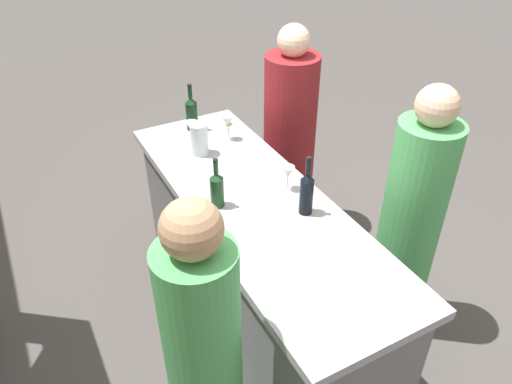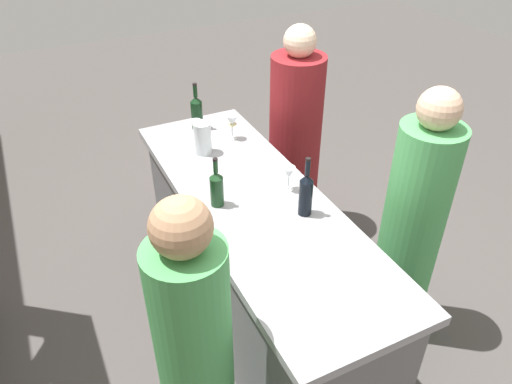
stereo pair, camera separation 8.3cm
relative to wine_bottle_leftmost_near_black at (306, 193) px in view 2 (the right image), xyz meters
name	(u,v)px [view 2 (the right image)]	position (x,y,z in m)	size (l,w,h in m)	color
ground_plane	(256,317)	(0.22, 0.17, -1.06)	(12.00, 12.00, 0.00)	#4C4744
bar_counter	(256,263)	(0.22, 0.17, -0.59)	(2.13, 0.70, 0.93)	slate
wine_bottle_leftmost_near_black	(306,193)	(0.00, 0.00, 0.00)	(0.07, 0.07, 0.33)	black
wine_bottle_second_left_olive_green	(217,188)	(0.27, 0.37, -0.02)	(0.07, 0.07, 0.28)	#193D1E
wine_bottle_center_dark_green	(197,112)	(1.13, 0.16, -0.01)	(0.08, 0.08, 0.32)	black
wine_glass_near_left	(289,173)	(0.23, -0.03, -0.02)	(0.07, 0.07, 0.14)	white
wine_glass_near_center	(232,123)	(0.89, 0.01, -0.02)	(0.07, 0.07, 0.16)	white
wine_glass_near_right	(196,127)	(0.94, 0.23, -0.01)	(0.08, 0.08, 0.15)	white
water_pitcher	(203,138)	(0.81, 0.24, -0.03)	(0.11, 0.11, 0.20)	silver
person_left_guest	(411,229)	(-0.17, -0.60, -0.33)	(0.43, 0.43, 1.57)	#4CA559
person_center_guest	(295,141)	(1.01, -0.53, -0.34)	(0.41, 0.41, 1.56)	maroon
person_right_guest	(196,366)	(-0.48, 0.79, -0.31)	(0.34, 0.34, 1.58)	#4CA559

